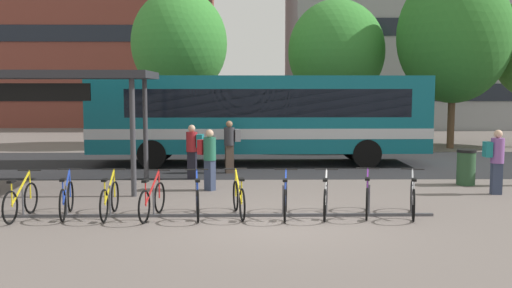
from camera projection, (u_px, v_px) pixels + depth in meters
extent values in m
plane|color=#6B605B|center=(280.00, 223.00, 12.01)|extent=(200.00, 200.00, 0.00)
cube|color=#232326|center=(266.00, 164.00, 21.14)|extent=(80.00, 7.20, 0.01)
cube|color=#0F6070|center=(259.00, 113.00, 20.95)|extent=(12.02, 2.62, 2.70)
cube|color=silver|center=(259.00, 131.00, 21.02)|extent=(12.04, 2.64, 0.36)
cube|color=black|center=(107.00, 82.00, 20.71)|extent=(1.01, 2.30, 0.40)
cube|color=black|center=(93.00, 106.00, 20.79)|extent=(0.09, 2.19, 1.40)
cube|color=black|center=(269.00, 103.00, 19.68)|extent=(9.84, 0.12, 0.97)
cube|color=black|center=(266.00, 101.00, 22.15)|extent=(9.84, 0.12, 0.97)
cylinder|color=black|center=(152.00, 154.00, 19.86)|extent=(1.00, 0.31, 1.00)
cylinder|color=black|center=(161.00, 147.00, 22.15)|extent=(1.00, 0.31, 1.00)
cylinder|color=black|center=(367.00, 154.00, 20.02)|extent=(1.00, 0.31, 1.00)
cylinder|color=black|center=(354.00, 147.00, 22.32)|extent=(1.00, 0.31, 1.00)
cube|color=#47474C|center=(219.00, 215.00, 12.62)|extent=(9.44, 0.08, 0.06)
cylinder|color=#47474C|center=(23.00, 202.00, 12.52)|extent=(0.04, 0.04, 0.70)
cylinder|color=#47474C|center=(67.00, 202.00, 12.53)|extent=(0.04, 0.04, 0.70)
cylinder|color=#47474C|center=(110.00, 201.00, 12.55)|extent=(0.04, 0.04, 0.70)
cylinder|color=#47474C|center=(154.00, 201.00, 12.56)|extent=(0.04, 0.04, 0.70)
cylinder|color=#47474C|center=(197.00, 201.00, 12.58)|extent=(0.04, 0.04, 0.70)
cylinder|color=#47474C|center=(240.00, 201.00, 12.59)|extent=(0.04, 0.04, 0.70)
cylinder|color=#47474C|center=(283.00, 201.00, 12.61)|extent=(0.04, 0.04, 0.70)
cylinder|color=#47474C|center=(326.00, 201.00, 12.63)|extent=(0.04, 0.04, 0.70)
cylinder|color=#47474C|center=(369.00, 201.00, 12.64)|extent=(0.04, 0.04, 0.70)
cylinder|color=#47474C|center=(412.00, 200.00, 12.66)|extent=(0.04, 0.04, 0.70)
torus|color=black|center=(31.00, 198.00, 12.92)|extent=(0.08, 0.71, 0.70)
torus|color=black|center=(10.00, 208.00, 11.90)|extent=(0.08, 0.71, 0.70)
cube|color=yellow|center=(21.00, 188.00, 12.40)|extent=(0.08, 0.92, 0.58)
cylinder|color=yellow|center=(12.00, 194.00, 11.98)|extent=(0.03, 0.03, 0.55)
cube|color=black|center=(11.00, 182.00, 11.95)|extent=(0.11, 0.22, 0.05)
cylinder|color=yellow|center=(30.00, 184.00, 12.87)|extent=(0.03, 0.03, 0.65)
cylinder|color=black|center=(29.00, 170.00, 12.84)|extent=(0.52, 0.05, 0.03)
torus|color=black|center=(70.00, 196.00, 13.11)|extent=(0.14, 0.70, 0.70)
torus|color=black|center=(63.00, 205.00, 12.11)|extent=(0.14, 0.70, 0.70)
cube|color=#1E3DB2|center=(66.00, 186.00, 12.60)|extent=(0.16, 0.92, 0.58)
cylinder|color=#1E3DB2|center=(63.00, 192.00, 12.18)|extent=(0.03, 0.03, 0.55)
cube|color=black|center=(63.00, 180.00, 12.16)|extent=(0.13, 0.23, 0.05)
cylinder|color=#1E3DB2|center=(70.00, 183.00, 13.06)|extent=(0.04, 0.04, 0.65)
cylinder|color=black|center=(69.00, 169.00, 13.03)|extent=(0.52, 0.10, 0.03)
torus|color=black|center=(115.00, 196.00, 13.09)|extent=(0.05, 0.70, 0.70)
torus|color=black|center=(104.00, 206.00, 12.08)|extent=(0.05, 0.70, 0.70)
cube|color=yellow|center=(110.00, 187.00, 12.57)|extent=(0.03, 0.92, 0.58)
cylinder|color=yellow|center=(105.00, 192.00, 12.15)|extent=(0.03, 0.03, 0.55)
cube|color=black|center=(104.00, 180.00, 12.13)|extent=(0.10, 0.22, 0.05)
cylinder|color=yellow|center=(114.00, 183.00, 13.04)|extent=(0.03, 0.03, 0.65)
cylinder|color=black|center=(114.00, 169.00, 13.01)|extent=(0.52, 0.03, 0.03)
torus|color=black|center=(160.00, 197.00, 12.98)|extent=(0.16, 0.70, 0.70)
torus|color=black|center=(144.00, 207.00, 11.98)|extent=(0.16, 0.70, 0.70)
cube|color=red|center=(152.00, 187.00, 12.47)|extent=(0.18, 0.91, 0.58)
cylinder|color=red|center=(146.00, 193.00, 12.05)|extent=(0.03, 0.03, 0.55)
cube|color=black|center=(145.00, 181.00, 12.02)|extent=(0.13, 0.23, 0.05)
cylinder|color=red|center=(159.00, 184.00, 12.93)|extent=(0.04, 0.04, 0.65)
cylinder|color=black|center=(159.00, 170.00, 12.90)|extent=(0.52, 0.11, 0.03)
torus|color=black|center=(197.00, 197.00, 13.04)|extent=(0.12, 0.70, 0.70)
torus|color=black|center=(198.00, 206.00, 12.04)|extent=(0.12, 0.70, 0.70)
cube|color=#1E3DB2|center=(197.00, 187.00, 12.53)|extent=(0.13, 0.92, 0.58)
cylinder|color=#1E3DB2|center=(198.00, 193.00, 12.11)|extent=(0.03, 0.03, 0.55)
cube|color=black|center=(198.00, 180.00, 12.08)|extent=(0.12, 0.23, 0.05)
cylinder|color=#1E3DB2|center=(197.00, 183.00, 12.99)|extent=(0.04, 0.04, 0.65)
cylinder|color=black|center=(197.00, 170.00, 12.96)|extent=(0.52, 0.08, 0.03)
torus|color=black|center=(236.00, 196.00, 13.17)|extent=(0.15, 0.70, 0.70)
torus|color=black|center=(242.00, 205.00, 12.18)|extent=(0.15, 0.70, 0.70)
cube|color=yellow|center=(239.00, 186.00, 12.66)|extent=(0.18, 0.91, 0.58)
cylinder|color=yellow|center=(242.00, 192.00, 12.25)|extent=(0.03, 0.03, 0.55)
cube|color=black|center=(242.00, 179.00, 12.22)|extent=(0.13, 0.23, 0.05)
cylinder|color=yellow|center=(236.00, 182.00, 13.12)|extent=(0.04, 0.04, 0.65)
cylinder|color=black|center=(236.00, 169.00, 13.09)|extent=(0.52, 0.11, 0.03)
torus|color=black|center=(286.00, 197.00, 13.08)|extent=(0.11, 0.71, 0.70)
torus|color=black|center=(285.00, 206.00, 12.07)|extent=(0.11, 0.71, 0.70)
cube|color=#1E3DB2|center=(285.00, 187.00, 12.56)|extent=(0.11, 0.92, 0.58)
cylinder|color=#1E3DB2|center=(285.00, 193.00, 12.14)|extent=(0.03, 0.03, 0.55)
cube|color=black|center=(285.00, 180.00, 12.12)|extent=(0.12, 0.23, 0.05)
cylinder|color=#1E3DB2|center=(286.00, 183.00, 13.03)|extent=(0.03, 0.03, 0.65)
cylinder|color=black|center=(286.00, 169.00, 13.00)|extent=(0.52, 0.07, 0.03)
torus|color=black|center=(326.00, 196.00, 13.12)|extent=(0.16, 0.70, 0.70)
torus|color=black|center=(325.00, 205.00, 12.11)|extent=(0.16, 0.70, 0.70)
cube|color=silver|center=(326.00, 186.00, 12.60)|extent=(0.19, 0.91, 0.58)
cylinder|color=silver|center=(325.00, 192.00, 12.19)|extent=(0.03, 0.03, 0.55)
cube|color=black|center=(325.00, 180.00, 12.16)|extent=(0.14, 0.23, 0.05)
cylinder|color=silver|center=(326.00, 183.00, 13.07)|extent=(0.04, 0.04, 0.65)
cylinder|color=black|center=(327.00, 169.00, 13.03)|extent=(0.52, 0.11, 0.03)
torus|color=black|center=(367.00, 195.00, 13.24)|extent=(0.19, 0.70, 0.70)
torus|color=black|center=(367.00, 204.00, 12.25)|extent=(0.19, 0.70, 0.70)
cube|color=#702893|center=(367.00, 185.00, 12.73)|extent=(0.23, 0.91, 0.58)
cylinder|color=#702893|center=(367.00, 191.00, 12.32)|extent=(0.04, 0.04, 0.55)
cube|color=black|center=(367.00, 179.00, 12.29)|extent=(0.14, 0.24, 0.05)
cylinder|color=#702893|center=(368.00, 182.00, 13.19)|extent=(0.04, 0.04, 0.65)
cylinder|color=black|center=(368.00, 168.00, 13.16)|extent=(0.51, 0.14, 0.03)
torus|color=black|center=(412.00, 196.00, 13.12)|extent=(0.21, 0.69, 0.70)
torus|color=black|center=(414.00, 205.00, 12.13)|extent=(0.21, 0.69, 0.70)
cube|color=#B7BABF|center=(413.00, 186.00, 12.61)|extent=(0.25, 0.90, 0.58)
cylinder|color=#B7BABF|center=(414.00, 192.00, 12.20)|extent=(0.04, 0.04, 0.55)
cube|color=black|center=(414.00, 180.00, 12.17)|extent=(0.15, 0.24, 0.05)
cylinder|color=#B7BABF|center=(412.00, 183.00, 13.07)|extent=(0.04, 0.04, 0.65)
cylinder|color=black|center=(413.00, 169.00, 13.03)|extent=(0.51, 0.15, 0.03)
cylinder|color=#38383D|center=(133.00, 138.00, 14.80)|extent=(0.15, 0.15, 3.05)
cylinder|color=#38383D|center=(145.00, 130.00, 17.45)|extent=(0.15, 0.15, 3.05)
cube|color=#28282D|center=(35.00, 75.00, 15.77)|extent=(6.56, 3.80, 0.20)
cube|color=black|center=(17.00, 92.00, 14.34)|extent=(3.57, 0.27, 0.44)
cube|color=#2D3851|center=(496.00, 179.00, 15.18)|extent=(0.27, 0.21, 0.83)
cylinder|color=#7F4C93|center=(498.00, 151.00, 15.11)|extent=(0.35, 0.35, 0.66)
sphere|color=tan|center=(498.00, 134.00, 15.06)|extent=(0.22, 0.22, 0.22)
cube|color=#197075|center=(488.00, 149.00, 15.11)|extent=(0.19, 0.29, 0.40)
cube|color=#2D3851|center=(210.00, 175.00, 15.76)|extent=(0.33, 0.32, 0.83)
cylinder|color=#23664C|center=(210.00, 149.00, 15.68)|extent=(0.48, 0.48, 0.62)
sphere|color=tan|center=(210.00, 133.00, 15.64)|extent=(0.22, 0.22, 0.22)
cube|color=#B21E23|center=(203.00, 147.00, 15.85)|extent=(0.32, 0.33, 0.40)
cube|color=black|center=(192.00, 165.00, 17.65)|extent=(0.29, 0.24, 0.85)
cylinder|color=maroon|center=(192.00, 142.00, 17.58)|extent=(0.39, 0.39, 0.60)
sphere|color=tan|center=(192.00, 128.00, 17.54)|extent=(0.22, 0.22, 0.22)
cube|color=#197075|center=(200.00, 141.00, 17.54)|extent=(0.22, 0.30, 0.40)
cube|color=#47382D|center=(229.00, 159.00, 18.86)|extent=(0.30, 0.26, 0.92)
cylinder|color=#333338|center=(229.00, 136.00, 18.78)|extent=(0.41, 0.41, 0.58)
sphere|color=#936B4C|center=(229.00, 124.00, 18.74)|extent=(0.22, 0.22, 0.22)
cube|color=slate|center=(237.00, 135.00, 18.84)|extent=(0.24, 0.31, 0.40)
cylinder|color=#284C2D|center=(466.00, 169.00, 16.61)|extent=(0.52, 0.52, 0.95)
cylinder|color=black|center=(467.00, 151.00, 16.55)|extent=(0.55, 0.55, 0.08)
cylinder|color=brown|center=(180.00, 117.00, 27.30)|extent=(0.32, 0.32, 2.69)
ellipsoid|color=#388433|center=(179.00, 43.00, 26.94)|extent=(4.47, 4.47, 5.00)
cylinder|color=brown|center=(335.00, 120.00, 28.58)|extent=(0.32, 0.32, 2.35)
ellipsoid|color=#388433|center=(336.00, 52.00, 28.25)|extent=(4.72, 4.72, 5.07)
cylinder|color=brown|center=(451.00, 121.00, 26.26)|extent=(0.32, 0.32, 2.51)
ellipsoid|color=#2D7028|center=(454.00, 36.00, 25.88)|extent=(5.06, 5.06, 6.02)
cube|color=black|center=(53.00, 93.00, 38.48)|extent=(17.92, 0.06, 1.10)
cube|color=black|center=(51.00, 33.00, 38.08)|extent=(17.92, 0.06, 1.10)
cube|color=black|center=(449.00, 92.00, 35.99)|extent=(16.70, 0.06, 1.10)
cube|color=black|center=(451.00, 27.00, 35.58)|extent=(16.70, 0.06, 1.10)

